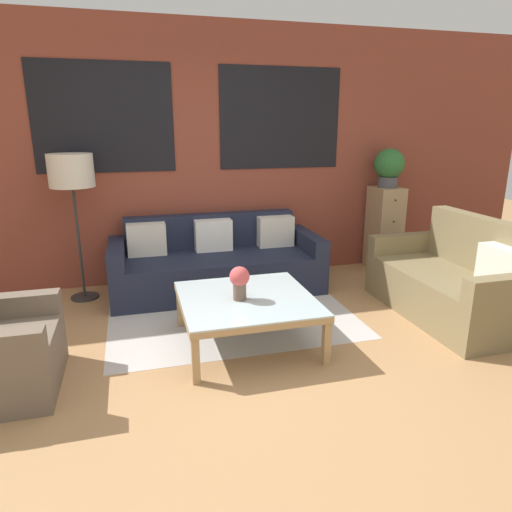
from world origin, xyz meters
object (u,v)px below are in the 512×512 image
couch_dark (216,264)px  potted_plant (389,166)px  coffee_table (247,303)px  drawer_cabinet (384,228)px  floor_lamp (71,175)px  settee_vintage (453,284)px  flower_vase (240,281)px

couch_dark → potted_plant: potted_plant is taller
coffee_table → drawer_cabinet: (2.14, 1.55, 0.15)m
couch_dark → floor_lamp: 1.69m
couch_dark → settee_vintage: 2.37m
coffee_table → potted_plant: bearing=36.0°
couch_dark → flower_vase: bearing=-92.7°
couch_dark → coffee_table: (-0.00, -1.34, 0.07)m
couch_dark → potted_plant: bearing=5.6°
couch_dark → drawer_cabinet: bearing=5.6°
drawer_cabinet → flower_vase: 2.71m
floor_lamp → flower_vase: size_ratio=5.43×
potted_plant → settee_vintage: bearing=-95.4°
drawer_cabinet → flower_vase: bearing=-144.2°
settee_vintage → potted_plant: bearing=84.6°
couch_dark → coffee_table: size_ratio=2.10×
potted_plant → flower_vase: size_ratio=1.68×
settee_vintage → flower_vase: settee_vintage is taller
settee_vintage → floor_lamp: size_ratio=1.08×
floor_lamp → drawer_cabinet: size_ratio=1.45×
settee_vintage → potted_plant: size_ratio=3.49×
floor_lamp → potted_plant: bearing=1.9°
couch_dark → drawer_cabinet: 2.16m
couch_dark → potted_plant: (2.13, 0.21, 0.98)m
couch_dark → flower_vase: couch_dark is taller
settee_vintage → coffee_table: 2.00m
couch_dark → coffee_table: 1.34m
drawer_cabinet → floor_lamp: bearing=-178.1°
coffee_table → drawer_cabinet: size_ratio=1.04×
flower_vase → coffee_table: bearing=27.2°
coffee_table → flower_vase: (-0.06, -0.03, 0.21)m
couch_dark → flower_vase: size_ratio=8.15×
couch_dark → settee_vintage: settee_vintage is taller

